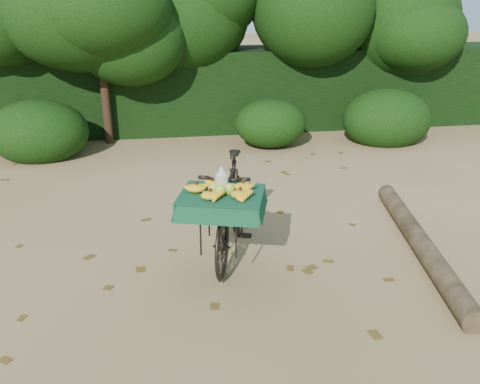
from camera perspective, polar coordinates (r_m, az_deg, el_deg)
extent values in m
plane|color=tan|center=(6.33, -1.49, -6.13)|extent=(80.00, 80.00, 0.00)
imported|color=black|center=(5.93, -1.10, -1.73)|extent=(1.10, 2.05, 1.18)
cube|color=black|center=(5.24, -2.09, -0.42)|extent=(0.56, 0.62, 0.03)
cube|color=#124526|center=(5.23, -2.09, -0.22)|extent=(1.02, 0.93, 0.01)
ellipsoid|color=#99AE2A|center=(5.20, -1.20, 0.37)|extent=(0.11, 0.09, 0.13)
ellipsoid|color=#99AE2A|center=(5.28, -1.98, 0.68)|extent=(0.11, 0.09, 0.13)
ellipsoid|color=#99AE2A|center=(5.23, -3.00, 0.45)|extent=(0.11, 0.09, 0.13)
ellipsoid|color=#99AE2A|center=(5.15, -2.23, 0.14)|extent=(0.11, 0.09, 0.13)
cylinder|color=#EAE5C6|center=(5.20, -2.09, 1.03)|extent=(0.14, 0.14, 0.18)
cylinder|color=brown|center=(6.56, 19.51, -5.24)|extent=(0.86, 3.32, 0.24)
cube|color=black|center=(12.07, -5.74, 11.40)|extent=(26.00, 1.80, 1.80)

